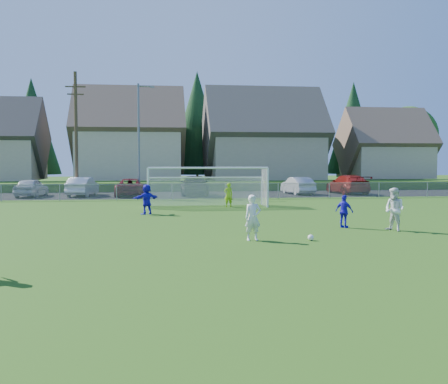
{
  "coord_description": "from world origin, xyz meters",
  "views": [
    {
      "loc": [
        -3.27,
        -16.57,
        2.9
      ],
      "look_at": [
        0.0,
        8.0,
        1.4
      ],
      "focal_mm": 42.0,
      "sensor_mm": 36.0,
      "label": 1
    }
  ],
  "objects_px": {
    "player_white_a": "(253,218)",
    "car_g": "(348,184)",
    "player_blue_b": "(147,199)",
    "player_white_b": "(395,209)",
    "car_b": "(83,187)",
    "car_a": "(31,188)",
    "player_blue_a": "(344,211)",
    "goalkeeper": "(228,195)",
    "car_f": "(298,186)",
    "soccer_goal": "(207,181)",
    "car_c": "(130,187)",
    "car_d": "(194,186)",
    "soccer_ball": "(311,238)"
  },
  "relations": [
    {
      "from": "player_white_a",
      "to": "car_g",
      "type": "relative_size",
      "value": 0.3
    },
    {
      "from": "player_blue_b",
      "to": "car_g",
      "type": "distance_m",
      "value": 22.84
    },
    {
      "from": "player_white_b",
      "to": "car_b",
      "type": "height_order",
      "value": "player_white_b"
    },
    {
      "from": "car_a",
      "to": "car_b",
      "type": "xyz_separation_m",
      "value": [
        3.92,
        0.36,
        0.04
      ]
    },
    {
      "from": "player_blue_a",
      "to": "goalkeeper",
      "type": "bearing_deg",
      "value": -21.5
    },
    {
      "from": "player_blue_b",
      "to": "car_g",
      "type": "bearing_deg",
      "value": -170.87
    },
    {
      "from": "car_f",
      "to": "soccer_goal",
      "type": "relative_size",
      "value": 0.6
    },
    {
      "from": "goalkeeper",
      "to": "soccer_goal",
      "type": "height_order",
      "value": "soccer_goal"
    },
    {
      "from": "car_a",
      "to": "car_g",
      "type": "height_order",
      "value": "car_g"
    },
    {
      "from": "car_c",
      "to": "car_d",
      "type": "height_order",
      "value": "car_d"
    },
    {
      "from": "soccer_ball",
      "to": "car_f",
      "type": "relative_size",
      "value": 0.05
    },
    {
      "from": "car_g",
      "to": "player_blue_a",
      "type": "bearing_deg",
      "value": 66.77
    },
    {
      "from": "goalkeeper",
      "to": "car_c",
      "type": "relative_size",
      "value": 0.3
    },
    {
      "from": "player_blue_a",
      "to": "car_b",
      "type": "xyz_separation_m",
      "value": [
        -13.88,
        22.04,
        0.06
      ]
    },
    {
      "from": "player_white_b",
      "to": "car_b",
      "type": "distance_m",
      "value": 28.04
    },
    {
      "from": "goalkeeper",
      "to": "car_d",
      "type": "relative_size",
      "value": 0.27
    },
    {
      "from": "soccer_ball",
      "to": "goalkeeper",
      "type": "xyz_separation_m",
      "value": [
        -1.05,
        13.85,
        0.64
      ]
    },
    {
      "from": "player_blue_a",
      "to": "player_blue_b",
      "type": "xyz_separation_m",
      "value": [
        -8.51,
        6.84,
        0.11
      ]
    },
    {
      "from": "car_a",
      "to": "car_b",
      "type": "bearing_deg",
      "value": -168.93
    },
    {
      "from": "goalkeeper",
      "to": "player_blue_b",
      "type": "bearing_deg",
      "value": 28.48
    },
    {
      "from": "goalkeeper",
      "to": "player_white_a",
      "type": "bearing_deg",
      "value": 77.52
    },
    {
      "from": "player_white_b",
      "to": "car_b",
      "type": "bearing_deg",
      "value": -173.58
    },
    {
      "from": "car_b",
      "to": "player_white_a",
      "type": "bearing_deg",
      "value": 117.33
    },
    {
      "from": "player_blue_b",
      "to": "car_f",
      "type": "bearing_deg",
      "value": -162.24
    },
    {
      "from": "car_d",
      "to": "player_blue_a",
      "type": "bearing_deg",
      "value": 105.14
    },
    {
      "from": "player_blue_a",
      "to": "goalkeeper",
      "type": "xyz_separation_m",
      "value": [
        -3.54,
        10.54,
        0.05
      ]
    },
    {
      "from": "car_c",
      "to": "soccer_goal",
      "type": "bearing_deg",
      "value": 115.64
    },
    {
      "from": "player_white_a",
      "to": "goalkeeper",
      "type": "relative_size",
      "value": 1.1
    },
    {
      "from": "player_white_a",
      "to": "player_blue_a",
      "type": "relative_size",
      "value": 1.17
    },
    {
      "from": "soccer_ball",
      "to": "car_c",
      "type": "relative_size",
      "value": 0.04
    },
    {
      "from": "soccer_ball",
      "to": "goalkeeper",
      "type": "distance_m",
      "value": 13.9
    },
    {
      "from": "player_white_a",
      "to": "player_blue_b",
      "type": "bearing_deg",
      "value": 103.42
    },
    {
      "from": "goalkeeper",
      "to": "car_f",
      "type": "bearing_deg",
      "value": -131.74
    },
    {
      "from": "car_d",
      "to": "car_a",
      "type": "bearing_deg",
      "value": 2.24
    },
    {
      "from": "car_g",
      "to": "soccer_goal",
      "type": "xyz_separation_m",
      "value": [
        -13.36,
        -10.94,
        0.81
      ]
    },
    {
      "from": "player_white_b",
      "to": "player_blue_a",
      "type": "distance_m",
      "value": 2.11
    },
    {
      "from": "player_blue_a",
      "to": "car_g",
      "type": "relative_size",
      "value": 0.25
    },
    {
      "from": "car_c",
      "to": "player_white_b",
      "type": "bearing_deg",
      "value": 116.1
    },
    {
      "from": "player_white_a",
      "to": "player_blue_b",
      "type": "height_order",
      "value": "player_white_a"
    },
    {
      "from": "car_d",
      "to": "car_c",
      "type": "bearing_deg",
      "value": 4.53
    },
    {
      "from": "soccer_goal",
      "to": "car_g",
      "type": "bearing_deg",
      "value": 39.31
    },
    {
      "from": "car_f",
      "to": "player_white_b",
      "type": "bearing_deg",
      "value": 77.56
    },
    {
      "from": "goalkeeper",
      "to": "car_f",
      "type": "relative_size",
      "value": 0.34
    },
    {
      "from": "car_c",
      "to": "car_d",
      "type": "relative_size",
      "value": 0.91
    },
    {
      "from": "soccer_ball",
      "to": "player_white_a",
      "type": "relative_size",
      "value": 0.13
    },
    {
      "from": "goalkeeper",
      "to": "car_c",
      "type": "height_order",
      "value": "goalkeeper"
    },
    {
      "from": "car_c",
      "to": "car_f",
      "type": "bearing_deg",
      "value": -178.72
    },
    {
      "from": "car_c",
      "to": "car_d",
      "type": "xyz_separation_m",
      "value": [
        5.22,
        0.18,
        0.1
      ]
    },
    {
      "from": "car_b",
      "to": "car_f",
      "type": "bearing_deg",
      "value": -173.14
    },
    {
      "from": "player_white_b",
      "to": "car_g",
      "type": "bearing_deg",
      "value": 136.29
    }
  ]
}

